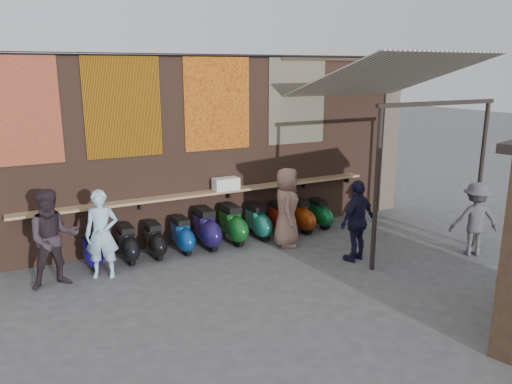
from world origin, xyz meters
The scene contains 30 objects.
ground centered at (0.00, 0.00, 0.00)m, with size 70.00×70.00×0.00m, color #474749.
brick_wall centered at (0.00, 2.70, 2.00)m, with size 10.00×0.40×4.00m, color brown.
pier_right centered at (5.20, 2.70, 2.00)m, with size 0.50×0.50×4.00m, color #4C4238.
eating_counter centered at (0.00, 2.33, 1.10)m, with size 8.00×0.32×0.05m, color #9E7A51.
shelf_box centered at (0.39, 2.30, 1.26)m, with size 0.56×0.29×0.27m, color white.
tapestry_redgold centered at (-3.60, 2.48, 3.00)m, with size 1.50×0.02×2.00m, color maroon.
tapestry_sun centered at (-1.70, 2.48, 3.00)m, with size 1.50×0.02×2.00m, color #C0710B.
tapestry_orange centered at (0.30, 2.48, 3.00)m, with size 1.50×0.02×2.00m, color #CD6A19.
tapestry_multi centered at (2.30, 2.48, 3.00)m, with size 1.50×0.02×2.00m, color #206577.
hang_rail centered at (0.00, 2.47, 3.98)m, with size 0.06×0.06×9.50m, color black.
scooter_stool_0 centered at (-2.58, 1.99, 0.33)m, with size 0.32×0.70×0.67m, color #170B81, non-canonical shape.
scooter_stool_1 centered at (-1.91, 1.97, 0.36)m, with size 0.34×0.76×0.72m, color black, non-canonical shape.
scooter_stool_2 centered at (-1.36, 1.96, 0.35)m, with size 0.33×0.74×0.70m, color black, non-canonical shape.
scooter_stool_3 centered at (-0.77, 1.97, 0.36)m, with size 0.34×0.76×0.72m, color navy, non-canonical shape.
scooter_stool_4 centered at (-0.23, 1.98, 0.42)m, with size 0.40×0.88×0.84m, color #1C1348, non-canonical shape.
scooter_stool_5 centered at (0.39, 1.99, 0.42)m, with size 0.39×0.87×0.83m, color #10531B, non-canonical shape.
scooter_stool_6 centered at (1.03, 2.03, 0.38)m, with size 0.36×0.79×0.75m, color #1A695A, non-canonical shape.
scooter_stool_7 centered at (1.59, 1.98, 0.37)m, with size 0.35×0.78×0.74m, color #A82716, non-canonical shape.
scooter_stool_8 centered at (2.13, 1.96, 0.38)m, with size 0.36×0.79×0.75m, color maroon, non-canonical shape.
scooter_stool_9 centered at (2.70, 2.01, 0.34)m, with size 0.32×0.71×0.68m, color #0D5E2B, non-canonical shape.
diner_left centered at (-2.47, 1.43, 0.82)m, with size 0.59×0.39×1.63m, color #9DC6E5.
diner_right centered at (-3.29, 1.40, 0.88)m, with size 0.85×0.66×1.75m, color #2D2329.
shopper_navy centered at (2.13, -0.07, 0.82)m, with size 0.96×0.40×1.63m, color black.
shopper_grey centered at (4.44, -0.93, 0.76)m, with size 0.98×0.56×1.51m, color #4E4E53.
shopper_tan centered at (1.34, 1.30, 0.85)m, with size 0.83×0.54×1.70m, color #8F655B.
awning_canvas centered at (3.50, 0.90, 3.55)m, with size 3.20×3.40×0.03m, color beige.
awning_ledger centered at (3.50, 2.49, 3.95)m, with size 3.30×0.08×0.12m, color #33261C.
awning_header centered at (3.50, -0.60, 3.08)m, with size 3.00×0.08×0.08m, color black.
awning_post_left centered at (2.10, -0.60, 1.55)m, with size 0.09×0.09×3.10m, color black.
awning_post_right centered at (4.90, -0.60, 1.55)m, with size 0.09×0.09×3.10m, color black.
Camera 1 is at (-3.98, -7.41, 3.73)m, focal length 35.00 mm.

